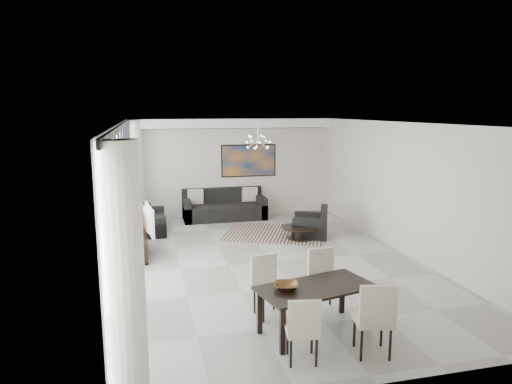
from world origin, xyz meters
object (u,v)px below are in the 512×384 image
object	(u,v)px
sofa_main	(224,209)
tv_console	(138,245)
coffee_table	(300,232)
television	(145,220)
dining_table	(316,292)

from	to	relation	value
sofa_main	tv_console	distance (m)	3.82
coffee_table	tv_console	size ratio (longest dim) A/B	0.60
coffee_table	sofa_main	bearing A→B (deg)	119.54
tv_console	sofa_main	bearing A→B (deg)	50.57
sofa_main	television	xyz separation A→B (m)	(-2.27, -2.91, 0.49)
television	dining_table	world-z (taller)	television
tv_console	coffee_table	bearing A→B (deg)	5.56
television	coffee_table	bearing A→B (deg)	-91.42
coffee_table	television	distance (m)	3.79
television	tv_console	bearing A→B (deg)	98.93
coffee_table	sofa_main	size ratio (longest dim) A/B	0.37
sofa_main	dining_table	distance (m)	7.18
tv_console	dining_table	distance (m)	4.93
tv_console	television	xyz separation A→B (m)	(0.16, 0.04, 0.55)
sofa_main	tv_console	world-z (taller)	sofa_main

